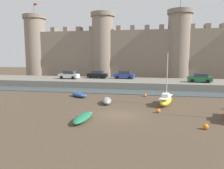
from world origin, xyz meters
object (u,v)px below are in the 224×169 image
Objects in this scene: rowboat_near_channel_left at (107,101)px; car_quay_east at (124,75)px; mooring_buoy_mid_mud at (158,111)px; sailboat_midflat_left at (166,100)px; mooring_buoy_near_channel at (145,95)px; car_quay_west at (97,75)px; car_quay_centre_east at (200,78)px; rowboat_midflat_centre at (83,117)px; car_quay_centre_west at (69,75)px; rowboat_near_channel_right at (79,95)px; mooring_buoy_near_shore at (206,127)px.

car_quay_east reaches higher than rowboat_near_channel_left.
rowboat_near_channel_left is at bearing 152.10° from mooring_buoy_mid_mud.
sailboat_midflat_left is 5.59m from mooring_buoy_near_channel.
car_quay_west is (-12.16, 21.41, 1.81)m from mooring_buoy_mid_mud.
car_quay_west is (-5.89, 18.09, 1.64)m from rowboat_near_channel_left.
mooring_buoy_near_channel is 13.72m from car_quay_east.
car_quay_centre_east is (9.27, 9.05, 1.82)m from mooring_buoy_near_channel.
mooring_buoy_near_channel is 0.10× the size of car_quay_west.
sailboat_midflat_left is at bearing -61.14° from mooring_buoy_near_channel.
rowboat_midflat_centre is 0.92× the size of car_quay_centre_west.
car_quay_centre_west is (-25.15, 1.30, 0.00)m from car_quay_centre_east.
mooring_buoy_mid_mud is 24.69m from car_quay_west.
rowboat_near_channel_right is at bearing 166.48° from sailboat_midflat_left.
rowboat_near_channel_right is 9.70m from mooring_buoy_near_channel.
rowboat_near_channel_right is at bearing -168.41° from mooring_buoy_near_channel.
car_quay_centre_east reaches higher than rowboat_near_channel_left.
mooring_buoy_near_shore is 31.99m from car_quay_centre_west.
car_quay_east is at bearing 88.89° from rowboat_midflat_centre.
mooring_buoy_near_channel is (-1.71, 8.88, -0.01)m from mooring_buoy_mid_mud.
mooring_buoy_mid_mud is 0.11× the size of car_quay_centre_east.
rowboat_near_channel_right is at bearing 110.93° from rowboat_midflat_centre.
mooring_buoy_mid_mud is at bearing -103.77° from sailboat_midflat_left.
mooring_buoy_near_channel is 13.08m from car_quay_centre_east.
car_quay_centre_west is at bearing 146.92° from mooring_buoy_near_channel.
rowboat_near_channel_right reaches higher than mooring_buoy_near_channel.
sailboat_midflat_left reaches higher than rowboat_near_channel_right.
car_quay_centre_west is at bearing 132.46° from mooring_buoy_mid_mud.
car_quay_east reaches higher than mooring_buoy_mid_mud.
rowboat_midflat_centre is 0.92× the size of car_quay_east.
sailboat_midflat_left is at bearing 107.75° from mooring_buoy_near_shore.
car_quay_west reaches higher than mooring_buoy_mid_mud.
sailboat_midflat_left is 7.29m from rowboat_near_channel_left.
car_quay_centre_east is at bearing 30.37° from rowboat_near_channel_right.
car_quay_centre_east reaches higher than rowboat_near_channel_right.
car_quay_centre_west reaches higher than mooring_buoy_near_shore.
sailboat_midflat_left is 1.50× the size of car_quay_centre_east.
car_quay_centre_west is (-11.33, 15.91, 1.64)m from rowboat_near_channel_left.
car_quay_centre_west is (-11.13, -2.39, 0.00)m from car_quay_east.
rowboat_midflat_centre is at bearing -91.11° from car_quay_east.
car_quay_west reaches higher than rowboat_near_channel_right.
mooring_buoy_near_shore is 14.49m from mooring_buoy_near_channel.
rowboat_near_channel_left reaches higher than mooring_buoy_near_channel.
car_quay_west is at bearing 127.05° from sailboat_midflat_left.
rowboat_near_channel_right is 0.78× the size of car_quay_east.
car_quay_centre_east is at bearing 67.14° from mooring_buoy_mid_mud.
rowboat_near_channel_right is 0.78× the size of car_quay_centre_east.
mooring_buoy_mid_mud is 9.04m from mooring_buoy_near_channel.
sailboat_midflat_left is 24.06m from car_quay_centre_west.
rowboat_midflat_centre is 14.07m from mooring_buoy_near_channel.
mooring_buoy_mid_mud is at bearing -31.73° from rowboat_near_channel_right.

